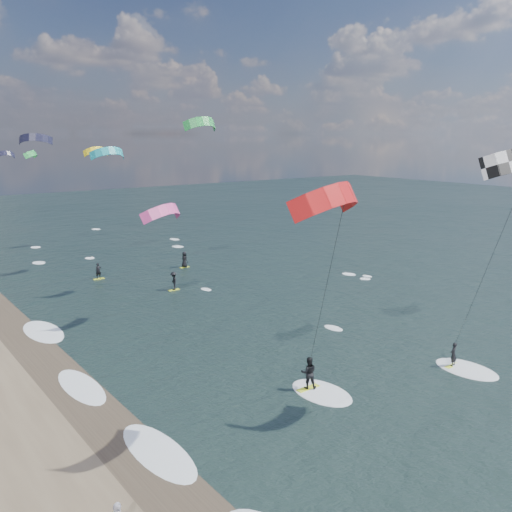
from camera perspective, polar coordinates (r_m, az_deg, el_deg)
ground at (r=30.54m, az=15.71°, el=-16.65°), size 260.00×260.00×0.00m
wet_sand_strip at (r=31.27m, az=-14.78°, el=-15.86°), size 3.00×240.00×0.00m
kitesurfer_near_b at (r=26.62m, az=7.91°, el=-0.60°), size 7.35×8.81×13.17m
far_kitesurfers at (r=58.13m, az=-9.03°, el=-1.55°), size 10.68×9.14×1.77m
bg_kite_field at (r=71.06m, az=-18.23°, el=9.64°), size 13.01×71.86×7.80m
shoreline_surf at (r=35.66m, az=-15.86°, el=-12.30°), size 2.40×79.40×0.11m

